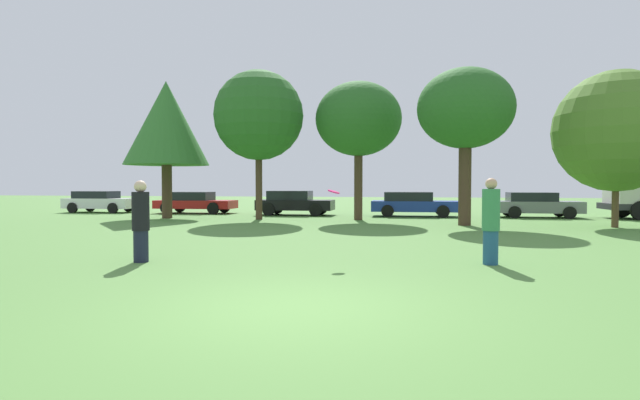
{
  "coord_description": "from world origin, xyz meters",
  "views": [
    {
      "loc": [
        1.6,
        -6.61,
        1.69
      ],
      "look_at": [
        -0.51,
        4.72,
        1.33
      ],
      "focal_mm": 28.4,
      "sensor_mm": 36.0,
      "label": 1
    }
  ],
  "objects_px": {
    "parked_car_blue": "(413,204)",
    "tree_1": "(259,116)",
    "person_catcher": "(491,221)",
    "parked_car_black": "(294,202)",
    "tree_3": "(465,110)",
    "tree_0": "(166,124)",
    "tree_2": "(358,119)",
    "tree_4": "(617,131)",
    "parked_car_white": "(100,201)",
    "frisbee": "(334,192)",
    "parked_car_grey": "(536,204)",
    "parked_car_red": "(194,202)",
    "person_thrower": "(141,221)"
  },
  "relations": [
    {
      "from": "frisbee",
      "to": "tree_4",
      "type": "height_order",
      "value": "tree_4"
    },
    {
      "from": "parked_car_grey",
      "to": "tree_3",
      "type": "bearing_deg",
      "value": -125.71
    },
    {
      "from": "person_catcher",
      "to": "parked_car_white",
      "type": "relative_size",
      "value": 0.43
    },
    {
      "from": "parked_car_black",
      "to": "tree_4",
      "type": "bearing_deg",
      "value": -21.63
    },
    {
      "from": "person_thrower",
      "to": "frisbee",
      "type": "height_order",
      "value": "person_thrower"
    },
    {
      "from": "person_thrower",
      "to": "parked_car_white",
      "type": "distance_m",
      "value": 21.47
    },
    {
      "from": "tree_2",
      "to": "tree_4",
      "type": "relative_size",
      "value": 1.07
    },
    {
      "from": "tree_1",
      "to": "parked_car_red",
      "type": "height_order",
      "value": "tree_1"
    },
    {
      "from": "parked_car_white",
      "to": "parked_car_grey",
      "type": "distance_m",
      "value": 24.59
    },
    {
      "from": "parked_car_blue",
      "to": "parked_car_grey",
      "type": "bearing_deg",
      "value": 1.42
    },
    {
      "from": "tree_3",
      "to": "parked_car_black",
      "type": "relative_size",
      "value": 1.55
    },
    {
      "from": "person_catcher",
      "to": "parked_car_black",
      "type": "relative_size",
      "value": 0.44
    },
    {
      "from": "tree_2",
      "to": "frisbee",
      "type": "bearing_deg",
      "value": -86.13
    },
    {
      "from": "parked_car_red",
      "to": "parked_car_black",
      "type": "relative_size",
      "value": 1.1
    },
    {
      "from": "person_thrower",
      "to": "person_catcher",
      "type": "distance_m",
      "value": 7.47
    },
    {
      "from": "parked_car_red",
      "to": "parked_car_white",
      "type": "bearing_deg",
      "value": -178.62
    },
    {
      "from": "frisbee",
      "to": "parked_car_white",
      "type": "relative_size",
      "value": 0.06
    },
    {
      "from": "person_catcher",
      "to": "parked_car_blue",
      "type": "height_order",
      "value": "person_catcher"
    },
    {
      "from": "tree_0",
      "to": "parked_car_white",
      "type": "height_order",
      "value": "tree_0"
    },
    {
      "from": "tree_0",
      "to": "tree_3",
      "type": "xyz_separation_m",
      "value": [
        14.08,
        -1.78,
        0.05
      ]
    },
    {
      "from": "parked_car_red",
      "to": "parked_car_black",
      "type": "xyz_separation_m",
      "value": [
        6.12,
        -0.64,
        0.04
      ]
    },
    {
      "from": "tree_3",
      "to": "parked_car_white",
      "type": "bearing_deg",
      "value": 163.99
    },
    {
      "from": "parked_car_red",
      "to": "person_thrower",
      "type": "bearing_deg",
      "value": -69.42
    },
    {
      "from": "tree_0",
      "to": "tree_2",
      "type": "distance_m",
      "value": 9.46
    },
    {
      "from": "parked_car_black",
      "to": "person_catcher",
      "type": "bearing_deg",
      "value": -63.62
    },
    {
      "from": "frisbee",
      "to": "parked_car_black",
      "type": "height_order",
      "value": "frisbee"
    },
    {
      "from": "tree_1",
      "to": "parked_car_white",
      "type": "height_order",
      "value": "tree_1"
    },
    {
      "from": "tree_2",
      "to": "tree_1",
      "type": "bearing_deg",
      "value": -173.04
    },
    {
      "from": "tree_2",
      "to": "parked_car_black",
      "type": "relative_size",
      "value": 1.57
    },
    {
      "from": "tree_1",
      "to": "parked_car_black",
      "type": "height_order",
      "value": "tree_1"
    },
    {
      "from": "frisbee",
      "to": "parked_car_grey",
      "type": "distance_m",
      "value": 18.07
    },
    {
      "from": "tree_3",
      "to": "parked_car_grey",
      "type": "height_order",
      "value": "tree_3"
    },
    {
      "from": "person_thrower",
      "to": "tree_1",
      "type": "relative_size",
      "value": 0.25
    },
    {
      "from": "parked_car_black",
      "to": "tree_2",
      "type": "bearing_deg",
      "value": -39.21
    },
    {
      "from": "tree_4",
      "to": "parked_car_white",
      "type": "relative_size",
      "value": 1.45
    },
    {
      "from": "tree_0",
      "to": "tree_2",
      "type": "height_order",
      "value": "tree_0"
    },
    {
      "from": "frisbee",
      "to": "tree_1",
      "type": "distance_m",
      "value": 13.97
    },
    {
      "from": "tree_0",
      "to": "parked_car_blue",
      "type": "relative_size",
      "value": 1.51
    },
    {
      "from": "parked_car_blue",
      "to": "tree_1",
      "type": "bearing_deg",
      "value": -153.37
    },
    {
      "from": "tree_0",
      "to": "tree_3",
      "type": "height_order",
      "value": "tree_0"
    },
    {
      "from": "parked_car_black",
      "to": "parked_car_grey",
      "type": "relative_size",
      "value": 1.01
    },
    {
      "from": "tree_0",
      "to": "parked_car_black",
      "type": "relative_size",
      "value": 1.64
    },
    {
      "from": "tree_1",
      "to": "parked_car_white",
      "type": "relative_size",
      "value": 1.69
    },
    {
      "from": "tree_3",
      "to": "parked_car_white",
      "type": "distance_m",
      "value": 21.77
    },
    {
      "from": "tree_1",
      "to": "parked_car_black",
      "type": "distance_m",
      "value": 5.68
    },
    {
      "from": "parked_car_grey",
      "to": "parked_car_blue",
      "type": "bearing_deg",
      "value": -178.58
    },
    {
      "from": "tree_2",
      "to": "parked_car_red",
      "type": "relative_size",
      "value": 1.42
    },
    {
      "from": "person_thrower",
      "to": "parked_car_red",
      "type": "xyz_separation_m",
      "value": [
        -6.78,
        17.51,
        -0.23
      ]
    },
    {
      "from": "parked_car_white",
      "to": "parked_car_black",
      "type": "distance_m",
      "value": 12.06
    },
    {
      "from": "tree_0",
      "to": "tree_4",
      "type": "height_order",
      "value": "tree_0"
    }
  ]
}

